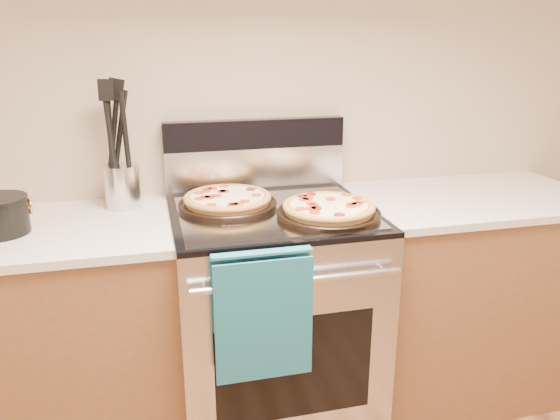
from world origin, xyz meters
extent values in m
plane|color=tan|center=(0.00, 2.00, 1.35)|extent=(4.00, 0.00, 4.00)
cube|color=#B7B7BC|center=(0.00, 1.65, 0.45)|extent=(0.76, 0.68, 0.90)
cube|color=black|center=(0.00, 1.31, 0.45)|extent=(0.56, 0.01, 0.40)
cube|color=black|center=(0.00, 1.65, 0.91)|extent=(0.76, 0.68, 0.02)
cube|color=silver|center=(0.00, 1.96, 1.01)|extent=(0.76, 0.06, 0.18)
cube|color=black|center=(0.00, 1.96, 1.16)|extent=(0.76, 0.06, 0.12)
cylinder|color=silver|center=(0.00, 1.27, 0.80)|extent=(0.70, 0.03, 0.03)
cube|color=gray|center=(0.00, 1.62, 0.92)|extent=(0.70, 0.55, 0.01)
cube|color=brown|center=(-0.88, 1.68, 0.44)|extent=(1.00, 0.62, 0.88)
cube|color=beige|center=(-0.88, 1.68, 0.90)|extent=(1.02, 0.64, 0.03)
cube|color=brown|center=(0.88, 1.68, 0.44)|extent=(1.00, 0.62, 0.88)
cube|color=beige|center=(0.88, 1.68, 0.90)|extent=(1.02, 0.64, 0.03)
cylinder|color=silver|center=(-0.55, 1.87, 0.99)|extent=(0.18, 0.18, 0.17)
camera|label=1|loc=(-0.44, -0.26, 1.56)|focal=35.00mm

